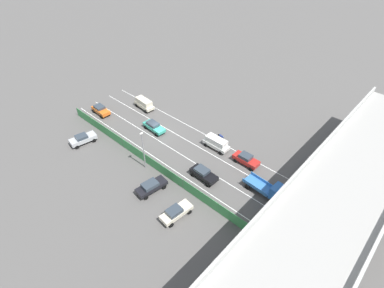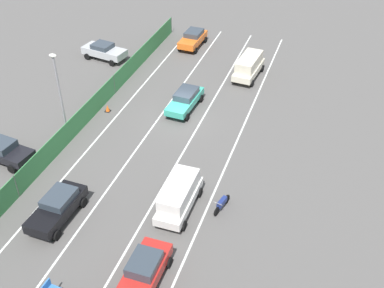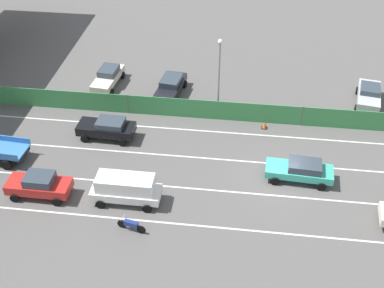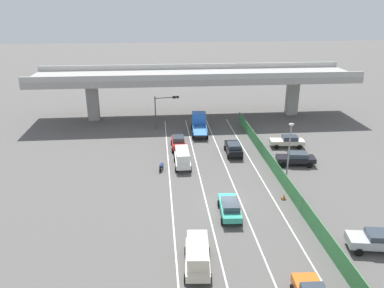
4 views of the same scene
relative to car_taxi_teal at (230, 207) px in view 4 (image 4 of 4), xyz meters
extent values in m
plane|color=#565451|center=(-0.17, 1.27, -0.89)|extent=(300.00, 300.00, 0.00)
cube|color=silver|center=(-5.35, 6.78, -0.88)|extent=(0.14, 47.01, 0.01)
cube|color=silver|center=(-1.89, 6.78, -0.88)|extent=(0.14, 47.01, 0.01)
cube|color=silver|center=(1.56, 6.78, -0.88)|extent=(0.14, 47.01, 0.01)
cube|color=silver|center=(5.02, 6.78, -0.88)|extent=(0.14, 47.01, 0.01)
cube|color=#A09E99|center=(-0.17, 32.28, 5.98)|extent=(53.20, 10.19, 0.98)
cube|color=#B2B2AD|center=(-0.17, 27.39, 6.92)|extent=(53.20, 0.30, 0.90)
cube|color=#B2B2AD|center=(-0.17, 37.18, 6.92)|extent=(53.20, 0.30, 0.90)
cube|color=#A09E99|center=(-17.19, 32.28, 2.30)|extent=(1.78, 1.78, 6.38)
cube|color=#A09E99|center=(16.86, 32.28, 2.30)|extent=(1.78, 1.78, 6.38)
cube|color=#3D8E4C|center=(6.80, 6.78, 0.00)|extent=(0.06, 43.01, 1.76)
cylinder|color=#4C514C|center=(6.80, -0.39, 0.00)|extent=(0.10, 0.10, 1.76)
cylinder|color=#4C514C|center=(6.80, 13.94, 0.00)|extent=(0.10, 0.10, 1.76)
cylinder|color=#4C514C|center=(6.80, 28.28, 0.00)|extent=(0.10, 0.10, 1.76)
cube|color=teal|center=(0.01, 0.09, -0.13)|extent=(2.00, 4.78, 0.55)
cube|color=#333D47|center=(-0.01, -0.24, 0.42)|extent=(1.65, 2.36, 0.54)
cylinder|color=black|center=(-0.76, 1.74, -0.57)|extent=(0.26, 0.65, 0.64)
cylinder|color=black|center=(0.96, 1.63, -0.57)|extent=(0.26, 0.65, 0.64)
cylinder|color=black|center=(-0.95, -1.45, -0.57)|extent=(0.26, 0.65, 0.64)
cylinder|color=black|center=(0.77, -1.55, -0.57)|extent=(0.26, 0.65, 0.64)
cube|color=red|center=(-3.83, 17.65, -0.07)|extent=(1.73, 4.32, 0.67)
cube|color=#333D47|center=(-3.83, 17.51, 0.56)|extent=(1.51, 1.89, 0.59)
cylinder|color=black|center=(-4.68, 19.12, -0.57)|extent=(0.22, 0.64, 0.64)
cylinder|color=black|center=(-2.97, 19.12, -0.57)|extent=(0.22, 0.64, 0.64)
cylinder|color=black|center=(-4.69, 16.19, -0.57)|extent=(0.22, 0.64, 0.64)
cylinder|color=black|center=(-2.98, 16.18, -0.57)|extent=(0.22, 0.64, 0.64)
cube|color=silver|center=(-3.67, 11.66, -0.11)|extent=(1.74, 4.66, 0.58)
cube|color=silver|center=(-3.67, 11.66, 0.68)|extent=(1.53, 3.82, 1.01)
cylinder|color=black|center=(-4.53, 13.25, -0.57)|extent=(0.22, 0.64, 0.64)
cylinder|color=black|center=(-2.80, 13.25, -0.57)|extent=(0.22, 0.64, 0.64)
cylinder|color=black|center=(-4.54, 10.08, -0.57)|extent=(0.22, 0.64, 0.64)
cylinder|color=black|center=(-2.80, 10.08, -0.57)|extent=(0.22, 0.64, 0.64)
cube|color=beige|center=(-3.79, -7.16, -0.11)|extent=(2.17, 4.81, 0.59)
cube|color=beige|center=(-3.79, -7.16, 0.69)|extent=(1.89, 3.95, 1.02)
cylinder|color=black|center=(-4.54, -5.50, -0.57)|extent=(0.27, 0.66, 0.64)
cylinder|color=black|center=(-2.76, -5.65, -0.57)|extent=(0.27, 0.66, 0.64)
cylinder|color=black|center=(-4.81, -8.67, -0.57)|extent=(0.27, 0.66, 0.64)
cylinder|color=black|center=(-3.03, -8.82, -0.57)|extent=(0.27, 0.66, 0.64)
cube|color=black|center=(3.22, 14.86, -0.06)|extent=(1.95, 4.50, 0.69)
cube|color=#333D47|center=(3.21, 14.45, 0.53)|extent=(1.65, 2.15, 0.48)
cylinder|color=black|center=(2.38, 16.40, -0.57)|extent=(0.24, 0.65, 0.64)
cylinder|color=black|center=(4.17, 16.33, -0.57)|extent=(0.24, 0.65, 0.64)
cylinder|color=black|center=(2.27, 13.38, -0.57)|extent=(0.24, 0.65, 0.64)
cylinder|color=black|center=(4.06, 13.31, -0.57)|extent=(0.24, 0.65, 0.64)
cylinder|color=black|center=(4.30, -10.49, -0.57)|extent=(0.25, 0.65, 0.64)
cube|color=black|center=(-0.33, 23.13, -0.16)|extent=(2.08, 6.43, 0.25)
cube|color=blue|center=(-0.18, 25.34, 0.90)|extent=(2.20, 2.03, 1.88)
cube|color=#3875BC|center=(-0.40, 22.11, 0.01)|extent=(2.36, 4.41, 0.10)
cube|color=#3875BC|center=(-1.40, 22.18, 0.28)|extent=(0.37, 4.28, 0.53)
cube|color=#3875BC|center=(0.60, 22.04, 0.28)|extent=(0.37, 4.28, 0.53)
cylinder|color=black|center=(-1.22, 25.35, -0.49)|extent=(0.31, 0.82, 0.80)
cylinder|color=black|center=(0.85, 25.21, -0.49)|extent=(0.31, 0.82, 0.80)
cylinder|color=black|center=(-1.51, 21.06, -0.49)|extent=(0.31, 0.82, 0.80)
cylinder|color=black|center=(0.56, 20.92, -0.49)|extent=(0.31, 0.82, 0.80)
cylinder|color=black|center=(-6.09, 11.42, -0.59)|extent=(0.24, 0.61, 0.60)
cylinder|color=black|center=(-6.40, 10.11, -0.59)|extent=(0.24, 0.61, 0.60)
cube|color=navy|center=(-6.24, 10.76, -0.31)|extent=(0.48, 0.96, 0.36)
cylinder|color=#B2B2B2|center=(-6.11, 11.31, 0.03)|extent=(0.59, 0.17, 0.03)
cube|color=#B2B5B7|center=(10.76, -6.26, -0.06)|extent=(4.70, 2.55, 0.70)
cube|color=#333D47|center=(10.94, -6.29, 0.52)|extent=(2.12, 1.91, 0.45)
cylinder|color=black|center=(9.12, -6.92, -0.57)|extent=(0.67, 0.32, 0.64)
cylinder|color=black|center=(9.42, -5.10, -0.57)|extent=(0.67, 0.32, 0.64)
cube|color=black|center=(10.16, 10.88, -0.12)|extent=(4.81, 2.38, 0.57)
cube|color=#333D47|center=(10.38, 10.85, 0.43)|extent=(2.43, 1.87, 0.54)
cylinder|color=black|center=(8.49, 10.18, -0.57)|extent=(0.66, 0.30, 0.64)
cylinder|color=black|center=(8.72, 11.98, -0.57)|extent=(0.66, 0.30, 0.64)
cylinder|color=black|center=(11.61, 9.78, -0.57)|extent=(0.66, 0.30, 0.64)
cylinder|color=black|center=(11.84, 11.58, -0.57)|extent=(0.66, 0.30, 0.64)
cube|color=beige|center=(11.01, 16.78, -0.12)|extent=(4.72, 2.16, 0.56)
cube|color=#333D47|center=(11.37, 16.74, 0.43)|extent=(2.14, 1.70, 0.55)
cylinder|color=black|center=(9.38, 16.08, -0.57)|extent=(0.66, 0.28, 0.64)
cylinder|color=black|center=(9.55, 17.79, -0.57)|extent=(0.66, 0.28, 0.64)
cylinder|color=black|center=(12.47, 15.77, -0.57)|extent=(0.66, 0.28, 0.64)
cylinder|color=black|center=(12.64, 17.48, -0.57)|extent=(0.66, 0.28, 0.64)
cylinder|color=#47474C|center=(-6.84, 26.27, 1.70)|extent=(0.18, 0.18, 5.17)
cylinder|color=#47474C|center=(-5.07, 26.54, 3.98)|extent=(3.56, 0.65, 0.12)
cube|color=black|center=(-3.66, 26.75, 3.98)|extent=(0.99, 0.42, 0.32)
sphere|color=#390706|center=(-3.93, 26.55, 3.98)|extent=(0.20, 0.20, 0.20)
sphere|color=#EFA319|center=(-3.63, 26.60, 3.98)|extent=(0.20, 0.20, 0.20)
sphere|color=black|center=(-3.34, 26.64, 3.98)|extent=(0.20, 0.20, 0.20)
cylinder|color=gray|center=(7.58, 6.48, 2.37)|extent=(0.16, 0.16, 6.50)
ellipsoid|color=silver|center=(7.58, 6.48, 5.80)|extent=(0.60, 0.36, 0.28)
cone|color=orange|center=(6.04, 2.54, -0.58)|extent=(0.36, 0.36, 0.61)
cube|color=black|center=(6.04, 2.54, -0.87)|extent=(0.47, 0.47, 0.03)
camera|label=1|loc=(28.09, 35.23, 31.56)|focal=27.92mm
camera|label=2|loc=(-11.45, 32.22, 20.46)|focal=44.18mm
camera|label=3|loc=(-27.74, 4.19, 22.93)|focal=47.25mm
camera|label=4|loc=(-6.34, -30.83, 18.25)|focal=35.81mm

